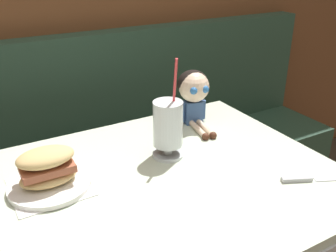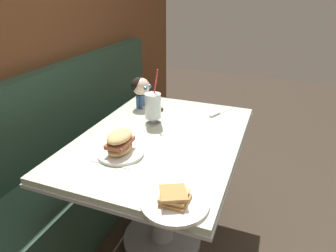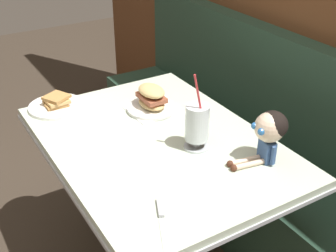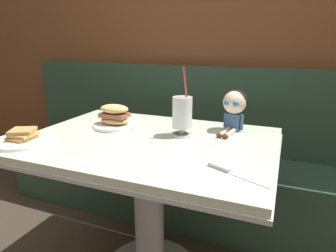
{
  "view_description": "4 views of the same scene",
  "coord_description": "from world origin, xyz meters",
  "px_view_note": "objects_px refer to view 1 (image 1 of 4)",
  "views": [
    {
      "loc": [
        -0.38,
        -0.61,
        1.32
      ],
      "look_at": [
        0.11,
        0.25,
        0.86
      ],
      "focal_mm": 40.37,
      "sensor_mm": 36.0,
      "label": 1
    },
    {
      "loc": [
        -1.27,
        -0.35,
        1.46
      ],
      "look_at": [
        0.03,
        0.15,
        0.79
      ],
      "focal_mm": 31.72,
      "sensor_mm": 36.0,
      "label": 2
    },
    {
      "loc": [
        1.33,
        -0.57,
        1.67
      ],
      "look_at": [
        0.07,
        0.18,
        0.84
      ],
      "focal_mm": 48.53,
      "sensor_mm": 36.0,
      "label": 3
    },
    {
      "loc": [
        0.55,
        -0.94,
        1.16
      ],
      "look_at": [
        0.11,
        0.15,
        0.82
      ],
      "focal_mm": 31.43,
      "sensor_mm": 36.0,
      "label": 4
    }
  ],
  "objects_px": {
    "milkshake_glass": "(168,126)",
    "seated_doll": "(194,90)",
    "butter_knife": "(308,179)",
    "sandwich_plate": "(48,173)"
  },
  "relations": [
    {
      "from": "butter_knife",
      "to": "seated_doll",
      "type": "height_order",
      "value": "seated_doll"
    },
    {
      "from": "milkshake_glass",
      "to": "seated_doll",
      "type": "relative_size",
      "value": 1.39
    },
    {
      "from": "milkshake_glass",
      "to": "seated_doll",
      "type": "bearing_deg",
      "value": 39.84
    },
    {
      "from": "sandwich_plate",
      "to": "seated_doll",
      "type": "xyz_separation_m",
      "value": [
        0.57,
        0.16,
        0.08
      ]
    },
    {
      "from": "milkshake_glass",
      "to": "seated_doll",
      "type": "height_order",
      "value": "milkshake_glass"
    },
    {
      "from": "seated_doll",
      "to": "milkshake_glass",
      "type": "bearing_deg",
      "value": -140.16
    },
    {
      "from": "milkshake_glass",
      "to": "butter_knife",
      "type": "distance_m",
      "value": 0.43
    },
    {
      "from": "butter_knife",
      "to": "seated_doll",
      "type": "relative_size",
      "value": 0.98
    },
    {
      "from": "butter_knife",
      "to": "seated_doll",
      "type": "bearing_deg",
      "value": 98.04
    },
    {
      "from": "sandwich_plate",
      "to": "butter_knife",
      "type": "xyz_separation_m",
      "value": [
        0.63,
        -0.32,
        -0.04
      ]
    }
  ]
}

